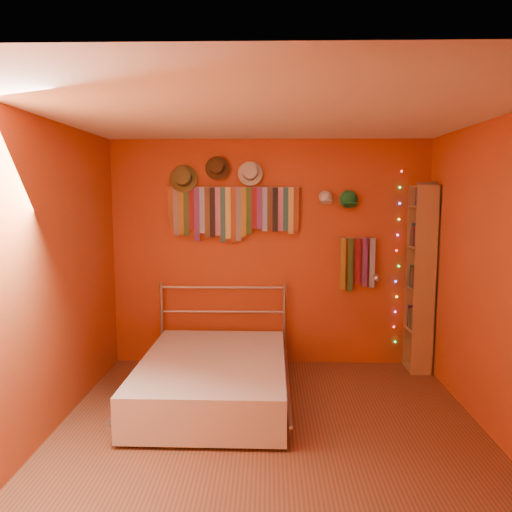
# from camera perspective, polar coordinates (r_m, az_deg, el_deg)

# --- Properties ---
(ground) EXTENTS (3.50, 3.50, 0.00)m
(ground) POSITION_cam_1_polar(r_m,az_deg,el_deg) (4.22, 1.54, -19.81)
(ground) COLOR brown
(ground) RESTS_ON ground
(back_wall) EXTENTS (3.50, 0.02, 2.50)m
(back_wall) POSITION_cam_1_polar(r_m,az_deg,el_deg) (5.55, 1.55, 0.30)
(back_wall) COLOR maroon
(back_wall) RESTS_ON ground
(right_wall) EXTENTS (0.02, 3.50, 2.50)m
(right_wall) POSITION_cam_1_polar(r_m,az_deg,el_deg) (4.21, 26.22, -2.67)
(right_wall) COLOR maroon
(right_wall) RESTS_ON ground
(left_wall) EXTENTS (0.02, 3.50, 2.50)m
(left_wall) POSITION_cam_1_polar(r_m,az_deg,el_deg) (4.20, -23.08, -2.53)
(left_wall) COLOR maroon
(left_wall) RESTS_ON ground
(ceiling) EXTENTS (3.50, 3.50, 0.02)m
(ceiling) POSITION_cam_1_polar(r_m,az_deg,el_deg) (3.81, 1.67, 16.01)
(ceiling) COLOR white
(ceiling) RESTS_ON back_wall
(tie_rack) EXTENTS (1.45, 0.03, 0.60)m
(tie_rack) POSITION_cam_1_polar(r_m,az_deg,el_deg) (5.46, -2.73, 5.25)
(tie_rack) COLOR #A6A6AA
(tie_rack) RESTS_ON back_wall
(small_tie_rack) EXTENTS (0.40, 0.03, 0.60)m
(small_tie_rack) POSITION_cam_1_polar(r_m,az_deg,el_deg) (5.58, 11.51, -0.66)
(small_tie_rack) COLOR #A6A6AA
(small_tie_rack) RESTS_ON back_wall
(fedora_olive) EXTENTS (0.30, 0.16, 0.30)m
(fedora_olive) POSITION_cam_1_polar(r_m,az_deg,el_deg) (5.49, -8.33, 8.83)
(fedora_olive) COLOR brown
(fedora_olive) RESTS_ON back_wall
(fedora_brown) EXTENTS (0.26, 0.14, 0.26)m
(fedora_brown) POSITION_cam_1_polar(r_m,az_deg,el_deg) (5.45, -4.50, 10.07)
(fedora_brown) COLOR #412E17
(fedora_brown) RESTS_ON back_wall
(fedora_white) EXTENTS (0.27, 0.14, 0.26)m
(fedora_white) POSITION_cam_1_polar(r_m,az_deg,el_deg) (5.43, -0.69, 9.50)
(fedora_white) COLOR beige
(fedora_white) RESTS_ON back_wall
(cap_white) EXTENTS (0.16, 0.20, 0.16)m
(cap_white) POSITION_cam_1_polar(r_m,az_deg,el_deg) (5.49, 7.93, 6.65)
(cap_white) COLOR silver
(cap_white) RESTS_ON back_wall
(cap_green) EXTENTS (0.19, 0.23, 0.19)m
(cap_green) POSITION_cam_1_polar(r_m,az_deg,el_deg) (5.53, 10.54, 6.39)
(cap_green) COLOR #197232
(cap_green) RESTS_ON back_wall
(fairy_lights) EXTENTS (0.05, 0.02, 1.92)m
(fairy_lights) POSITION_cam_1_polar(r_m,az_deg,el_deg) (5.70, 15.86, -0.27)
(fairy_lights) COLOR #FF3333
(fairy_lights) RESTS_ON back_wall
(reading_lamp) EXTENTS (0.07, 0.30, 0.09)m
(reading_lamp) POSITION_cam_1_polar(r_m,az_deg,el_deg) (5.48, 13.55, -2.46)
(reading_lamp) COLOR #A6A6AA
(reading_lamp) RESTS_ON back_wall
(bookshelf) EXTENTS (0.25, 0.34, 2.00)m
(bookshelf) POSITION_cam_1_polar(r_m,az_deg,el_deg) (5.62, 18.71, -2.39)
(bookshelf) COLOR #AC814E
(bookshelf) RESTS_ON ground
(bed) EXTENTS (1.42, 1.94, 0.93)m
(bed) POSITION_cam_1_polar(r_m,az_deg,el_deg) (4.78, -4.87, -13.67)
(bed) COLOR #A6A6AA
(bed) RESTS_ON ground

